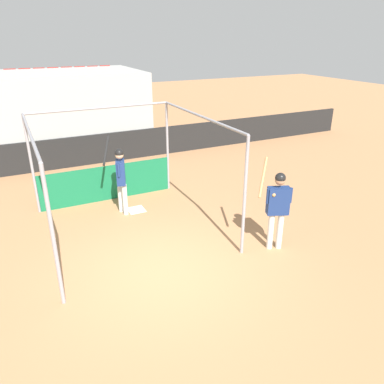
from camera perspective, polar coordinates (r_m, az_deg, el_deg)
The scene contains 7 objects.
ground_plane at distance 7.80m, azimuth -4.35°, elevation -12.01°, with size 60.00×60.00×0.00m, color #A8754C.
outfield_wall at distance 14.21m, azimuth -15.96°, elevation 6.10°, with size 24.00×0.12×1.08m.
bleacher_section at distance 15.96m, azimuth -17.86°, elevation 11.51°, with size 5.40×4.00×3.16m.
batting_cage at distance 10.01m, azimuth -11.96°, elevation 3.39°, with size 3.86×4.22×2.68m.
home_plate at distance 10.38m, azimuth -8.50°, elevation -2.69°, with size 0.44×0.44×0.02m.
player_batter at distance 9.88m, azimuth -10.85°, elevation 2.60°, with size 0.62×0.99×1.98m.
player_waiting at distance 8.24m, azimuth 12.89°, elevation -1.76°, with size 0.82×0.54×2.09m.
Camera 1 is at (-2.29, -5.97, 4.48)m, focal length 35.00 mm.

